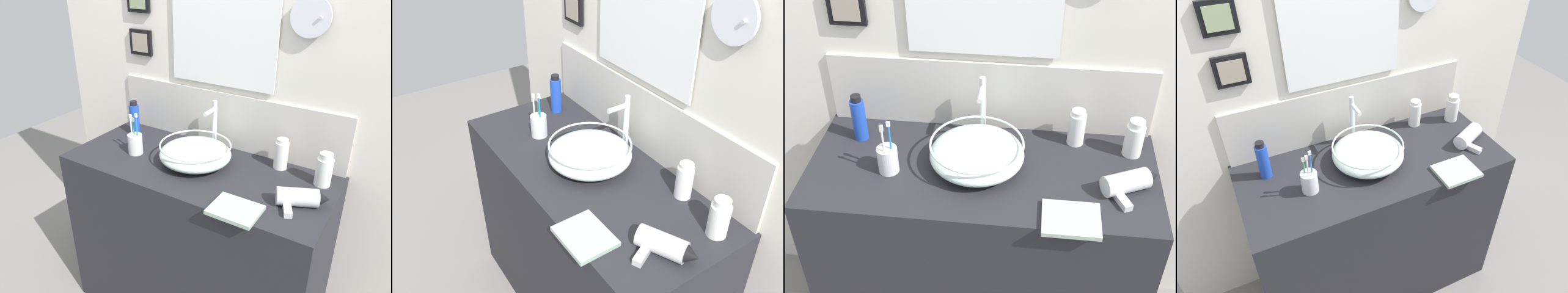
% 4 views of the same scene
% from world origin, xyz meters
% --- Properties ---
extents(vanity_counter, '(1.25, 0.54, 0.91)m').
position_xyz_m(vanity_counter, '(0.00, 0.00, 0.46)').
color(vanity_counter, '#232328').
rests_on(vanity_counter, ground).
extents(back_panel, '(2.08, 0.10, 2.41)m').
position_xyz_m(back_panel, '(-0.00, 0.30, 1.21)').
color(back_panel, silver).
rests_on(back_panel, ground).
extents(glass_bowl_sink, '(0.34, 0.34, 0.10)m').
position_xyz_m(glass_bowl_sink, '(-0.02, 0.02, 0.96)').
color(glass_bowl_sink, silver).
rests_on(glass_bowl_sink, vanity_counter).
extents(faucet, '(0.02, 0.10, 0.26)m').
position_xyz_m(faucet, '(-0.02, 0.19, 1.06)').
color(faucet, silver).
rests_on(faucet, vanity_counter).
extents(hair_drier, '(0.21, 0.19, 0.07)m').
position_xyz_m(hair_drier, '(0.51, -0.05, 0.95)').
color(hair_drier, silver).
rests_on(hair_drier, vanity_counter).
extents(toothbrush_cup, '(0.07, 0.07, 0.21)m').
position_xyz_m(toothbrush_cup, '(-0.32, -0.05, 0.96)').
color(toothbrush_cup, silver).
rests_on(toothbrush_cup, vanity_counter).
extents(spray_bottle, '(0.05, 0.05, 0.19)m').
position_xyz_m(spray_bottle, '(-0.47, 0.13, 1.00)').
color(spray_bottle, blue).
rests_on(spray_bottle, vanity_counter).
extents(soap_dispenser, '(0.06, 0.06, 0.15)m').
position_xyz_m(soap_dispenser, '(0.33, 0.19, 0.98)').
color(soap_dispenser, white).
rests_on(soap_dispenser, vanity_counter).
extents(shampoo_bottle, '(0.07, 0.07, 0.15)m').
position_xyz_m(shampoo_bottle, '(0.54, 0.15, 0.98)').
color(shampoo_bottle, white).
rests_on(shampoo_bottle, vanity_counter).
extents(hand_towel, '(0.19, 0.15, 0.02)m').
position_xyz_m(hand_towel, '(0.31, -0.22, 0.92)').
color(hand_towel, '#99B29E').
rests_on(hand_towel, vanity_counter).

